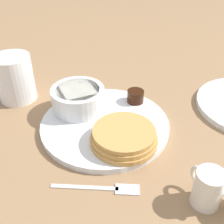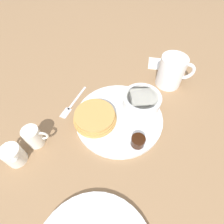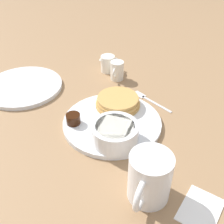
% 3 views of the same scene
% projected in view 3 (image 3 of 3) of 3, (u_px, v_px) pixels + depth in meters
% --- Properties ---
extents(ground_plane, '(4.00, 4.00, 0.00)m').
position_uv_depth(ground_plane, '(112.00, 124.00, 0.72)').
color(ground_plane, '#93704C').
extents(plate, '(0.25, 0.25, 0.01)m').
position_uv_depth(plate, '(112.00, 123.00, 0.71)').
color(plate, white).
rests_on(plate, ground_plane).
extents(pancake_stack, '(0.12, 0.12, 0.03)m').
position_uv_depth(pancake_stack, '(118.00, 102.00, 0.75)').
color(pancake_stack, tan).
rests_on(pancake_stack, plate).
extents(bowl, '(0.11, 0.11, 0.05)m').
position_uv_depth(bowl, '(115.00, 133.00, 0.64)').
color(bowl, white).
rests_on(bowl, plate).
extents(syrup_cup, '(0.04, 0.04, 0.03)m').
position_uv_depth(syrup_cup, '(73.00, 119.00, 0.69)').
color(syrup_cup, black).
rests_on(syrup_cup, plate).
extents(butter_ramekin, '(0.04, 0.04, 0.05)m').
position_uv_depth(butter_ramekin, '(109.00, 141.00, 0.62)').
color(butter_ramekin, white).
rests_on(butter_ramekin, plate).
extents(coffee_mug, '(0.11, 0.08, 0.10)m').
position_uv_depth(coffee_mug, '(149.00, 178.00, 0.51)').
color(coffee_mug, white).
rests_on(coffee_mug, ground_plane).
extents(creamer_pitcher_near, '(0.06, 0.04, 0.06)m').
position_uv_depth(creamer_pitcher_near, '(117.00, 70.00, 0.88)').
color(creamer_pitcher_near, white).
rests_on(creamer_pitcher_near, ground_plane).
extents(creamer_pitcher_far, '(0.06, 0.05, 0.06)m').
position_uv_depth(creamer_pitcher_far, '(108.00, 64.00, 0.92)').
color(creamer_pitcher_far, white).
rests_on(creamer_pitcher_far, ground_plane).
extents(fork, '(0.03, 0.14, 0.00)m').
position_uv_depth(fork, '(148.00, 99.00, 0.80)').
color(fork, silver).
rests_on(fork, ground_plane).
extents(napkin, '(0.10, 0.08, 0.00)m').
position_uv_depth(napkin, '(200.00, 209.00, 0.52)').
color(napkin, white).
rests_on(napkin, ground_plane).
extents(far_plate, '(0.23, 0.23, 0.01)m').
position_uv_depth(far_plate, '(23.00, 87.00, 0.85)').
color(far_plate, white).
rests_on(far_plate, ground_plane).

